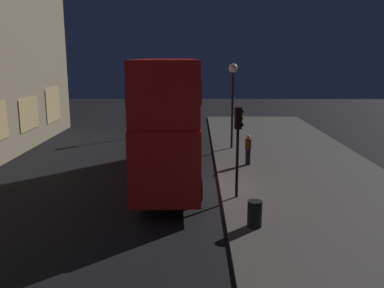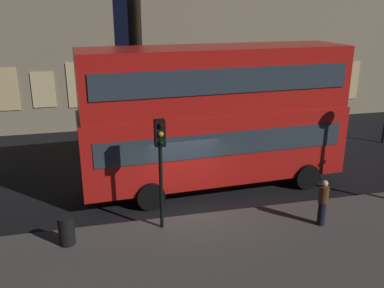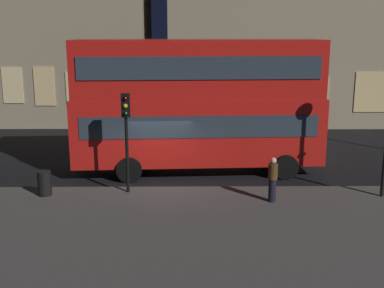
{
  "view_description": "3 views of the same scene",
  "coord_description": "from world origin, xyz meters",
  "px_view_note": "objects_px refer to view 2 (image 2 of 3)",
  "views": [
    {
      "loc": [
        -17.29,
        0.22,
        5.76
      ],
      "look_at": [
        1.02,
        0.44,
        1.87
      ],
      "focal_mm": 38.71,
      "sensor_mm": 36.0,
      "label": 1
    },
    {
      "loc": [
        -3.07,
        -13.61,
        7.16
      ],
      "look_at": [
        0.5,
        1.2,
        2.04
      ],
      "focal_mm": 39.28,
      "sensor_mm": 36.0,
      "label": 2
    },
    {
      "loc": [
        1.08,
        -18.61,
        6.03
      ],
      "look_at": [
        1.26,
        0.9,
        1.41
      ],
      "focal_mm": 45.3,
      "sensor_mm": 36.0,
      "label": 3
    }
  ],
  "objects_px": {
    "pedestrian": "(323,202)",
    "litter_bin": "(67,231)",
    "traffic_light_near_kerb": "(160,151)",
    "double_decker_bus": "(215,112)"
  },
  "relations": [
    {
      "from": "pedestrian",
      "to": "litter_bin",
      "type": "bearing_deg",
      "value": -127.22
    },
    {
      "from": "traffic_light_near_kerb",
      "to": "double_decker_bus",
      "type": "bearing_deg",
      "value": 43.84
    },
    {
      "from": "traffic_light_near_kerb",
      "to": "litter_bin",
      "type": "height_order",
      "value": "traffic_light_near_kerb"
    },
    {
      "from": "double_decker_bus",
      "to": "pedestrian",
      "type": "height_order",
      "value": "double_decker_bus"
    },
    {
      "from": "litter_bin",
      "to": "double_decker_bus",
      "type": "bearing_deg",
      "value": 30.54
    },
    {
      "from": "pedestrian",
      "to": "litter_bin",
      "type": "height_order",
      "value": "pedestrian"
    },
    {
      "from": "double_decker_bus",
      "to": "traffic_light_near_kerb",
      "type": "xyz_separation_m",
      "value": [
        -2.66,
        -3.03,
        -0.35
      ]
    },
    {
      "from": "double_decker_bus",
      "to": "litter_bin",
      "type": "xyz_separation_m",
      "value": [
        -5.66,
        -3.34,
        -2.56
      ]
    },
    {
      "from": "pedestrian",
      "to": "litter_bin",
      "type": "distance_m",
      "value": 8.24
    },
    {
      "from": "pedestrian",
      "to": "traffic_light_near_kerb",
      "type": "bearing_deg",
      "value": -133.58
    }
  ]
}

